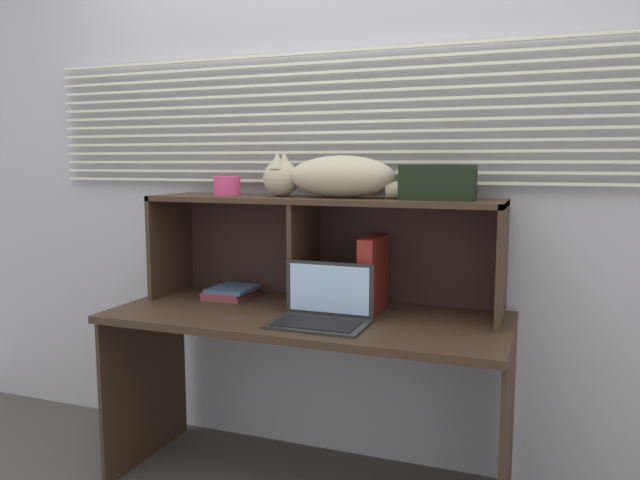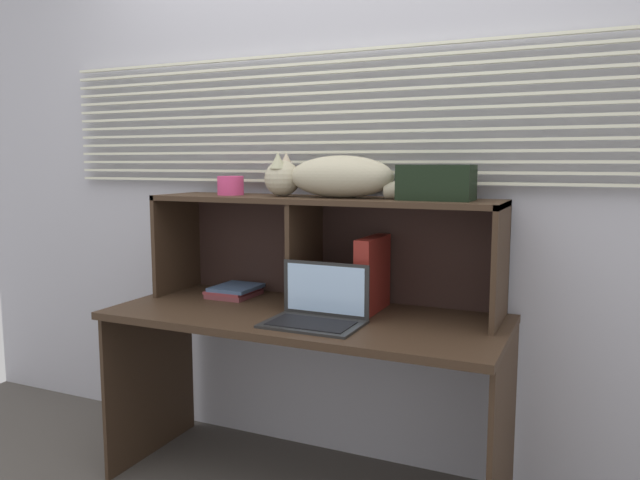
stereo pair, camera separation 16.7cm
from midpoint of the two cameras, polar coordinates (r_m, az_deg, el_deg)
The scene contains 9 objects.
back_panel_with_blinds at distance 2.72m, azimuth 3.69°, elevation 5.70°, with size 4.40×0.08×2.50m.
desk at distance 2.48m, azimuth 0.48°, elevation -9.88°, with size 1.57×0.67×0.73m.
hutch_shelf_unit at distance 2.56m, azimuth 2.03°, elevation 1.04°, with size 1.48×0.34×0.45m.
cat at distance 2.49m, azimuth 3.05°, elevation 5.86°, with size 0.74×0.20×0.18m.
laptop at distance 2.30m, azimuth 1.82°, elevation -6.66°, with size 0.36×0.24×0.22m.
binder_upright at distance 2.47m, azimuth 6.85°, elevation -3.19°, with size 0.06×0.27×0.30m, color maroon.
book_stack at distance 2.77m, azimuth -6.24°, elevation -4.75°, with size 0.20×0.22×0.05m.
small_basket at distance 2.71m, azimuth -6.57°, elevation 5.05°, with size 0.11×0.11×0.08m, color #D8417A.
storage_box at distance 2.37m, azimuth 12.77°, elevation 5.23°, with size 0.28×0.16×0.13m, color black.
Camera 2 is at (1.04, -1.96, 1.33)m, focal length 34.39 mm.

